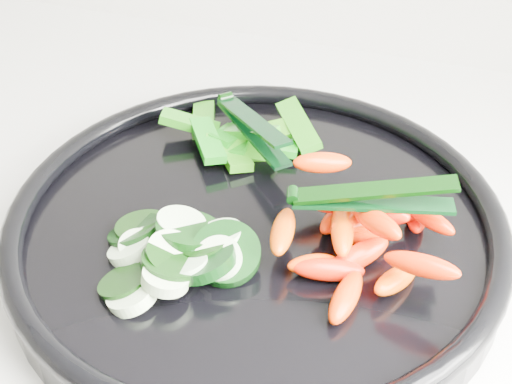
% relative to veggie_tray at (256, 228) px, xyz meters
% --- Properties ---
extents(veggie_tray, '(0.41, 0.41, 0.04)m').
position_rel_veggie_tray_xyz_m(veggie_tray, '(0.00, 0.00, 0.00)').
color(veggie_tray, black).
rests_on(veggie_tray, counter).
extents(cucumber_pile, '(0.14, 0.12, 0.04)m').
position_rel_veggie_tray_xyz_m(cucumber_pile, '(-0.04, -0.06, 0.01)').
color(cucumber_pile, black).
rests_on(cucumber_pile, veggie_tray).
extents(carrot_pile, '(0.14, 0.15, 0.06)m').
position_rel_veggie_tray_xyz_m(carrot_pile, '(0.08, -0.01, 0.02)').
color(carrot_pile, '#EE2A00').
rests_on(carrot_pile, veggie_tray).
extents(pepper_pile, '(0.15, 0.11, 0.04)m').
position_rel_veggie_tray_xyz_m(pepper_pile, '(-0.05, 0.10, 0.01)').
color(pepper_pile, '#156609').
rests_on(pepper_pile, veggie_tray).
extents(tong_carrot, '(0.11, 0.04, 0.02)m').
position_rel_veggie_tray_xyz_m(tong_carrot, '(0.08, -0.00, 0.05)').
color(tong_carrot, black).
rests_on(tong_carrot, carrot_pile).
extents(tong_pepper, '(0.09, 0.09, 0.02)m').
position_rel_veggie_tray_xyz_m(tong_pepper, '(-0.03, 0.09, 0.03)').
color(tong_pepper, black).
rests_on(tong_pepper, pepper_pile).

